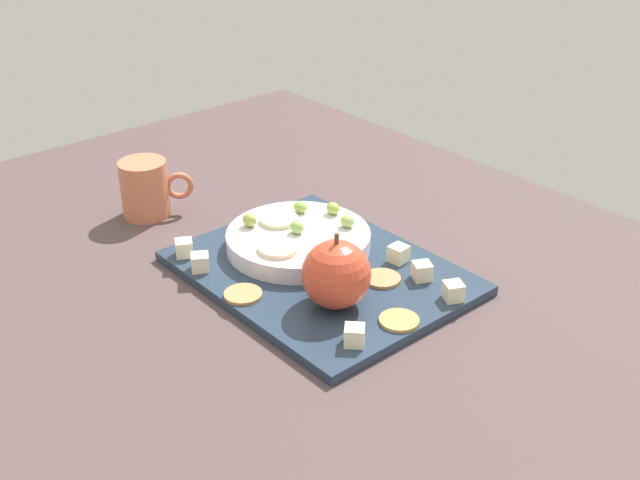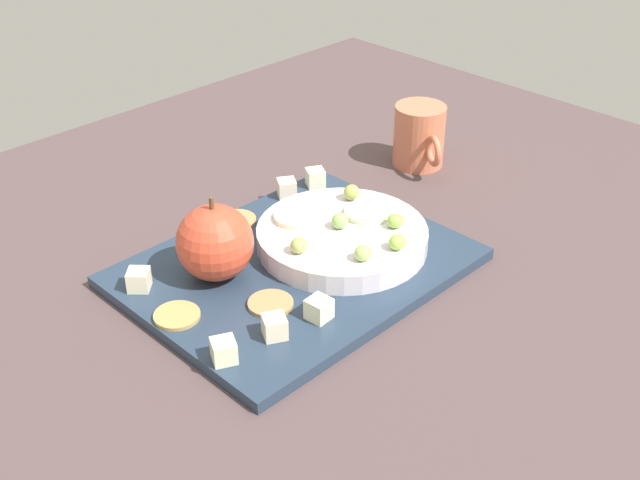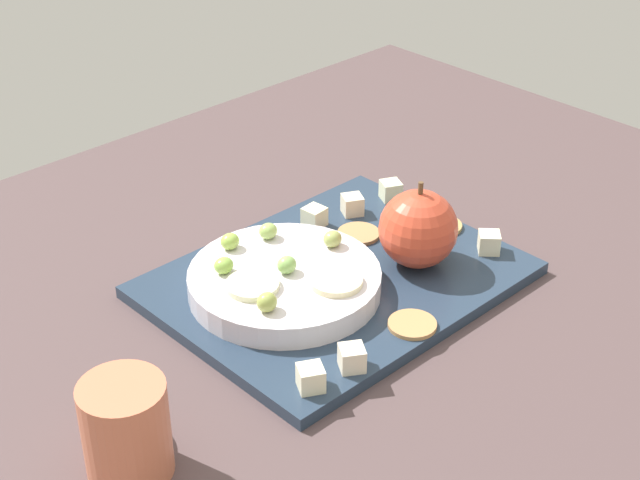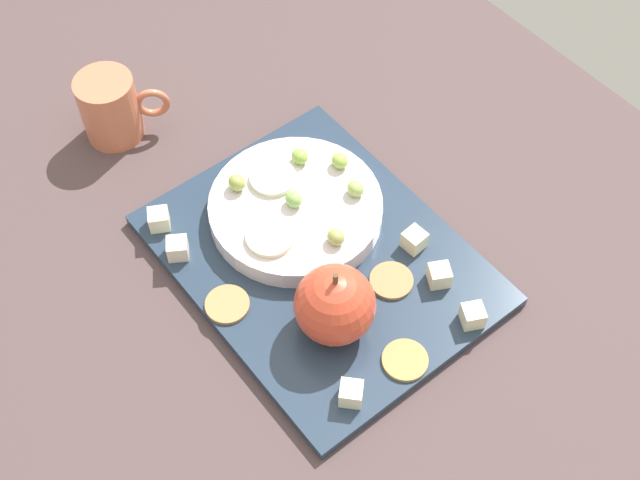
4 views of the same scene
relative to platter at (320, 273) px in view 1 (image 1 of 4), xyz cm
name	(u,v)px [view 1 (image 1 of 4)]	position (x,y,z in cm)	size (l,w,h in cm)	color
table	(283,289)	(3.56, 3.06, -2.72)	(115.95, 92.45, 4.18)	#4C3B3C
platter	(320,273)	(0.00, 0.00, 0.00)	(33.60, 26.15, 1.25)	#253649
serving_dish	(298,240)	(5.65, -1.22, 1.77)	(18.26, 18.26, 2.28)	silver
apple_whole	(336,274)	(-7.26, 3.95, 4.53)	(7.82, 7.82, 7.82)	#CE452C
apple_stem	(337,238)	(-7.26, 3.95, 9.04)	(0.50, 0.50, 1.20)	brown
cheese_cube_0	(184,248)	(13.49, 10.74, 1.67)	(2.09, 2.09, 2.09)	#F9F2C7
cheese_cube_1	(399,254)	(-5.00, -8.40, 1.67)	(2.09, 2.09, 2.09)	#F2F0C2
cheese_cube_2	(354,335)	(-14.17, 7.57, 1.67)	(2.09, 2.09, 2.09)	#F9F1C6
cheese_cube_3	(422,271)	(-9.76, -7.47, 1.67)	(2.09, 2.09, 2.09)	beige
cheese_cube_4	(453,291)	(-15.16, -6.83, 1.67)	(2.09, 2.09, 2.09)	#EBEDC0
cheese_cube_5	(200,262)	(9.17, 11.22, 1.67)	(2.09, 2.09, 2.09)	#F7E7C7
cracker_0	(243,294)	(1.03, 10.81, 0.82)	(4.43, 4.43, 0.40)	tan
cracker_1	(382,279)	(-6.90, -3.71, 0.82)	(4.43, 4.43, 0.40)	#AB8050
cracker_2	(399,320)	(-14.41, 1.13, 0.82)	(4.43, 4.43, 0.40)	tan
grape_0	(300,207)	(9.80, -5.02, 3.68)	(1.91, 1.72, 1.55)	#8EBD4B
grape_1	(333,208)	(6.66, -7.97, 3.71)	(1.91, 1.72, 1.61)	#9BC24E
grape_2	(334,245)	(-0.83, -1.39, 3.73)	(1.91, 1.72, 1.64)	#9FAE5A
grape_3	(250,220)	(10.93, 2.42, 3.80)	(1.91, 1.72, 1.79)	#9DAD4F
grape_4	(297,227)	(5.55, -0.96, 3.75)	(1.91, 1.72, 1.69)	#8CBF60
grape_5	(347,221)	(2.69, -6.89, 3.71)	(1.91, 1.72, 1.61)	#9FC261
apple_slice_0	(279,220)	(9.55, -1.20, 3.21)	(4.93, 4.93, 0.60)	beige
apple_slice_1	(278,248)	(3.55, 3.58, 3.21)	(4.93, 4.93, 0.60)	beige
cup	(146,189)	(28.83, 7.12, 3.40)	(7.00, 9.06, 8.04)	#D27150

